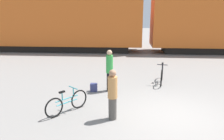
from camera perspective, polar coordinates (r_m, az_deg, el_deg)
The scene contains 9 objects.
ground_plane at distance 7.46m, azimuth 15.57°, elevation -11.34°, with size 80.00×80.00×0.00m, color gray.
freight_train at distance 18.34m, azimuth 9.13°, elevation 13.89°, with size 54.22×2.85×5.59m.
rail_near at distance 17.92m, azimuth 8.93°, elevation 4.37°, with size 66.22×0.07×0.01m, color #4C4238.
rail_far at distance 19.32m, azimuth 8.60°, elevation 5.14°, with size 66.22×0.07×0.01m, color #4C4238.
bicycle_teal at distance 7.39m, azimuth -11.64°, elevation -8.34°, with size 1.08×1.30×0.81m.
bicycle_black at distance 10.44m, azimuth 12.90°, elevation -1.19°, with size 0.46×1.71×0.96m.
person_in_tan at distance 6.65m, azimuth 0.14°, elevation -6.41°, with size 0.29×0.29×1.59m.
person_in_green at distance 9.03m, azimuth -0.66°, elevation -0.05°, with size 0.28×0.28×1.74m.
backpack at distance 9.21m, azimuth -4.78°, elevation -4.55°, with size 0.28×0.20×0.34m.
Camera 1 is at (-1.48, -6.56, 3.23)m, focal length 35.00 mm.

